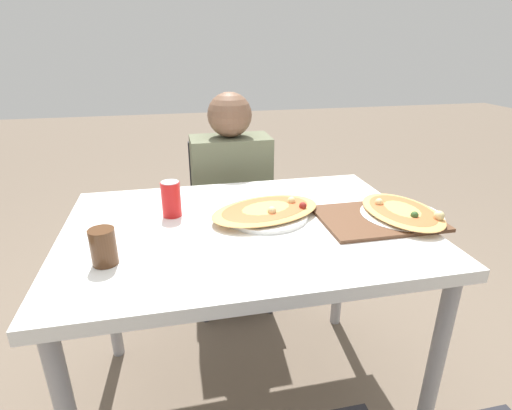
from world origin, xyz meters
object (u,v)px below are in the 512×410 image
(pizza_main, at_px, (266,211))
(soda_can, at_px, (171,199))
(dining_table, at_px, (245,246))
(drink_glass, at_px, (103,247))
(pizza_second, at_px, (402,213))
(chair_far_seated, at_px, (229,214))
(person_seated, at_px, (232,190))

(pizza_main, distance_m, soda_can, 0.33)
(dining_table, relative_size, drink_glass, 11.42)
(pizza_main, relative_size, pizza_second, 1.25)
(pizza_main, bearing_deg, pizza_second, -13.48)
(chair_far_seated, height_order, pizza_main, chair_far_seated)
(pizza_main, xyz_separation_m, pizza_second, (0.46, -0.11, -0.00))
(drink_glass, bearing_deg, dining_table, 21.87)
(soda_can, height_order, pizza_second, soda_can)
(dining_table, distance_m, person_seated, 0.64)
(chair_far_seated, xyz_separation_m, soda_can, (-0.29, -0.63, 0.35))
(person_seated, xyz_separation_m, soda_can, (-0.29, -0.51, 0.17))
(drink_glass, bearing_deg, pizza_second, 6.35)
(pizza_main, bearing_deg, person_seated, 92.95)
(dining_table, height_order, soda_can, soda_can)
(dining_table, xyz_separation_m, pizza_main, (0.08, 0.05, 0.10))
(dining_table, distance_m, chair_far_seated, 0.78)
(pizza_main, bearing_deg, soda_can, 166.49)
(soda_can, xyz_separation_m, drink_glass, (-0.19, -0.29, -0.01))
(pizza_second, bearing_deg, pizza_main, 166.52)
(dining_table, bearing_deg, person_seated, 85.13)
(dining_table, xyz_separation_m, drink_glass, (-0.42, -0.17, 0.13))
(person_seated, relative_size, pizza_second, 3.13)
(dining_table, distance_m, drink_glass, 0.47)
(chair_far_seated, distance_m, soda_can, 0.77)
(person_seated, bearing_deg, dining_table, 85.13)
(dining_table, bearing_deg, soda_can, 152.05)
(drink_glass, bearing_deg, soda_can, 57.59)
(chair_far_seated, relative_size, pizza_second, 2.38)
(chair_far_seated, distance_m, pizza_second, 1.00)
(chair_far_seated, height_order, drink_glass, drink_glass)
(dining_table, relative_size, soda_can, 9.41)
(drink_glass, distance_m, pizza_second, 0.97)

